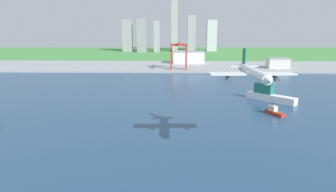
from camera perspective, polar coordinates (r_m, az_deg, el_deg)
name	(u,v)px	position (r m, az deg, el deg)	size (l,w,h in m)	color
ground_plane	(188,90)	(335.04, 3.64, 1.17)	(2400.00, 2400.00, 0.00)	#488F44
water_bay	(190,103)	(276.57, 4.09, -1.32)	(840.00, 360.00, 0.15)	navy
industrial_pier	(183,66)	(522.29, 2.88, 5.52)	(840.00, 140.00, 2.50)	#959C9B
airplane_landing	(254,73)	(158.86, 15.60, 4.07)	(43.19, 47.05, 15.32)	white
ferry_boat	(269,95)	(298.33, 18.13, 0.25)	(39.35, 38.82, 20.76)	white
tugboat_small	(274,111)	(253.61, 19.08, -2.73)	(12.53, 17.78, 8.90)	#B22D1E
port_crane_red	(179,50)	(468.93, 2.00, 8.55)	(25.07, 45.35, 41.75)	#B72D23
warehouse_main	(189,57)	(557.11, 3.83, 7.22)	(55.23, 34.28, 21.58)	silver
warehouse_annex	(278,63)	(518.44, 19.68, 5.78)	(33.19, 22.73, 16.15)	silver
distant_skyline	(173,32)	(851.47, 0.99, 11.76)	(255.14, 73.47, 155.07)	#959497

